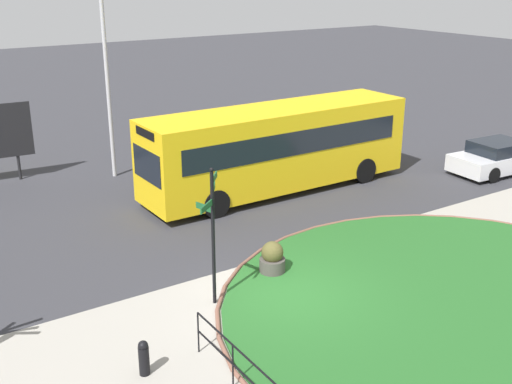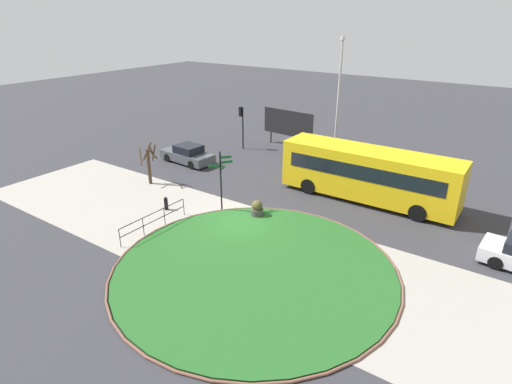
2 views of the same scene
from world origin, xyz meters
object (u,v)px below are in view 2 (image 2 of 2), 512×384
at_px(bus_yellow, 369,174).
at_px(street_tree_bare, 149,162).
at_px(billboard_left, 288,123).
at_px(traffic_light_near, 242,118).
at_px(planter_near_signpost, 257,209).
at_px(bollard_foreground, 166,203).
at_px(car_near_lane, 188,154).
at_px(signpost_directional, 221,176).
at_px(lamppost_tall, 338,100).

xyz_separation_m(bus_yellow, street_tree_bare, (-13.02, -5.79, -0.18)).
bearing_deg(billboard_left, traffic_light_near, -132.99).
bearing_deg(planter_near_signpost, billboard_left, 113.48).
distance_m(bollard_foreground, car_near_lane, 8.50).
bearing_deg(street_tree_bare, traffic_light_near, 88.30).
bearing_deg(signpost_directional, lamppost_tall, 80.96).
bearing_deg(bollard_foreground, billboard_left, 92.41).
xyz_separation_m(bollard_foreground, bus_yellow, (9.14, 8.13, 1.30)).
distance_m(bollard_foreground, street_tree_bare, 4.67).
relative_size(bus_yellow, billboard_left, 2.14).
bearing_deg(car_near_lane, planter_near_signpost, 158.40).
height_order(car_near_lane, planter_near_signpost, car_near_lane).
bearing_deg(car_near_lane, lamppost_tall, -142.35).
bearing_deg(traffic_light_near, car_near_lane, 82.49).
height_order(car_near_lane, billboard_left, billboard_left).
distance_m(signpost_directional, bollard_foreground, 3.74).
relative_size(bollard_foreground, traffic_light_near, 0.23).
bearing_deg(planter_near_signpost, street_tree_bare, -180.00).
xyz_separation_m(traffic_light_near, street_tree_bare, (-0.30, -10.01, -1.06)).
bearing_deg(planter_near_signpost, signpost_directional, -167.43).
height_order(signpost_directional, bus_yellow, signpost_directional).
distance_m(car_near_lane, billboard_left, 9.20).
height_order(traffic_light_near, billboard_left, traffic_light_near).
xyz_separation_m(billboard_left, street_tree_bare, (-3.25, -12.72, -0.49)).
bearing_deg(bus_yellow, signpost_directional, 44.24).
distance_m(planter_near_signpost, street_tree_bare, 8.84).
bearing_deg(lamppost_tall, traffic_light_near, -173.80).
xyz_separation_m(billboard_left, planter_near_signpost, (5.52, -12.72, -1.58)).
relative_size(signpost_directional, bollard_foreground, 4.43).
relative_size(signpost_directional, planter_near_signpost, 3.69).
xyz_separation_m(car_near_lane, planter_near_signpost, (9.71, -4.65, -0.20)).
bearing_deg(signpost_directional, car_near_lane, 145.85).
bearing_deg(traffic_light_near, bus_yellow, 167.15).
distance_m(bollard_foreground, bus_yellow, 12.30).
distance_m(signpost_directional, street_tree_bare, 6.67).
bearing_deg(street_tree_bare, car_near_lane, 101.43).
relative_size(car_near_lane, planter_near_signpost, 4.52).
height_order(bollard_foreground, planter_near_signpost, planter_near_signpost).
bearing_deg(bollard_foreground, street_tree_bare, 148.95).
relative_size(signpost_directional, street_tree_bare, 1.28).
xyz_separation_m(lamppost_tall, planter_near_signpost, (0.34, -10.90, -4.46)).
bearing_deg(car_near_lane, street_tree_bare, 105.43).
relative_size(lamppost_tall, planter_near_signpost, 9.36).
distance_m(signpost_directional, billboard_left, 13.63).
xyz_separation_m(planter_near_signpost, street_tree_bare, (-8.77, -0.00, 1.10)).
distance_m(bus_yellow, planter_near_signpost, 7.29).
height_order(bollard_foreground, traffic_light_near, traffic_light_near).
relative_size(billboard_left, planter_near_signpost, 5.07).
xyz_separation_m(lamppost_tall, billboard_left, (-5.19, 1.82, -2.87)).
bearing_deg(street_tree_bare, bollard_foreground, -31.05).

